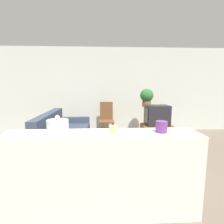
% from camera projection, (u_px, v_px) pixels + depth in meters
% --- Properties ---
extents(ground_plane, '(14.00, 14.00, 0.00)m').
position_uv_depth(ground_plane, '(102.00, 192.00, 2.49)').
color(ground_plane, '#756656').
extents(wall_back, '(9.00, 0.06, 2.70)m').
position_uv_depth(wall_back, '(102.00, 90.00, 5.67)').
color(wall_back, silver).
rests_on(wall_back, ground_plane).
extents(couch, '(0.97, 1.96, 0.87)m').
position_uv_depth(couch, '(64.00, 137.00, 4.12)').
color(couch, '#384256').
rests_on(couch, ground_plane).
extents(tv_stand, '(0.73, 0.58, 0.54)m').
position_uv_depth(tv_stand, '(157.00, 136.00, 4.35)').
color(tv_stand, brown).
rests_on(tv_stand, ground_plane).
extents(television, '(0.55, 0.41, 0.49)m').
position_uv_depth(television, '(157.00, 115.00, 4.27)').
color(television, '#232328').
rests_on(television, tv_stand).
extents(wooden_chair, '(0.44, 0.44, 1.00)m').
position_uv_depth(wooden_chair, '(106.00, 117.00, 5.36)').
color(wooden_chair, brown).
rests_on(wooden_chair, ground_plane).
extents(plant_stand, '(0.14, 0.14, 0.89)m').
position_uv_depth(plant_stand, '(146.00, 121.00, 5.19)').
color(plant_stand, brown).
rests_on(plant_stand, ground_plane).
extents(potted_plant, '(0.38, 0.38, 0.52)m').
position_uv_depth(potted_plant, '(147.00, 97.00, 5.08)').
color(potted_plant, '#8E5B3D').
rests_on(potted_plant, plant_stand).
extents(foreground_counter, '(2.24, 0.44, 0.97)m').
position_uv_depth(foreground_counter, '(101.00, 174.00, 2.03)').
color(foreground_counter, white).
rests_on(foreground_counter, ground_plane).
extents(decorative_bowl, '(0.23, 0.23, 0.21)m').
position_uv_depth(decorative_bowl, '(58.00, 127.00, 1.92)').
color(decorative_bowl, silver).
rests_on(decorative_bowl, foreground_counter).
extents(candle_jar, '(0.09, 0.09, 0.08)m').
position_uv_depth(candle_jar, '(113.00, 129.00, 1.96)').
color(candle_jar, tan).
rests_on(candle_jar, foreground_counter).
extents(coffee_tin, '(0.13, 0.13, 0.13)m').
position_uv_depth(coffee_tin, '(161.00, 127.00, 1.98)').
color(coffee_tin, '#66337F').
rests_on(coffee_tin, foreground_counter).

